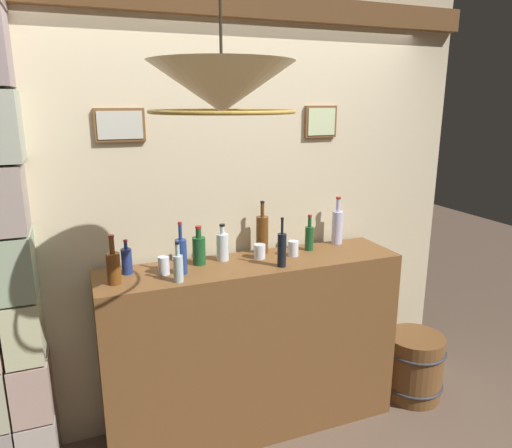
# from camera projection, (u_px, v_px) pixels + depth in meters

# --- Properties ---
(panelled_rear_partition) EXTENTS (3.14, 0.15, 2.90)m
(panelled_rear_partition) POSITION_uv_depth(u_px,v_px,m) (236.00, 191.00, 2.98)
(panelled_rear_partition) COLOR beige
(panelled_rear_partition) RESTS_ON ground
(bar_shelf_unit) EXTENTS (1.84, 0.44, 1.13)m
(bar_shelf_unit) POSITION_uv_depth(u_px,v_px,m) (253.00, 347.00, 2.95)
(bar_shelf_unit) COLOR brown
(bar_shelf_unit) RESTS_ON ground
(liquor_bottle_brandy) EXTENTS (0.05, 0.05, 0.29)m
(liquor_bottle_brandy) POSITION_uv_depth(u_px,v_px,m) (282.00, 249.00, 2.71)
(liquor_bottle_brandy) COLOR black
(liquor_bottle_brandy) RESTS_ON bar_shelf_unit
(liquor_bottle_vodka) EXTENTS (0.06, 0.06, 0.23)m
(liquor_bottle_vodka) POSITION_uv_depth(u_px,v_px,m) (309.00, 237.00, 3.02)
(liquor_bottle_vodka) COLOR #174A22
(liquor_bottle_vodka) RESTS_ON bar_shelf_unit
(liquor_bottle_amaro) EXTENTS (0.07, 0.07, 0.23)m
(liquor_bottle_amaro) POSITION_uv_depth(u_px,v_px,m) (223.00, 246.00, 2.83)
(liquor_bottle_amaro) COLOR silver
(liquor_bottle_amaro) RESTS_ON bar_shelf_unit
(liquor_bottle_bourbon) EXTENTS (0.08, 0.08, 0.34)m
(liquor_bottle_bourbon) POSITION_uv_depth(u_px,v_px,m) (262.00, 234.00, 2.96)
(liquor_bottle_bourbon) COLOR #5A3212
(liquor_bottle_bourbon) RESTS_ON bar_shelf_unit
(liquor_bottle_scotch) EXTENTS (0.08, 0.08, 0.23)m
(liquor_bottle_scotch) POSITION_uv_depth(u_px,v_px,m) (199.00, 249.00, 2.76)
(liquor_bottle_scotch) COLOR #184A22
(liquor_bottle_scotch) RESTS_ON bar_shelf_unit
(liquor_bottle_vermouth) EXTENTS (0.05, 0.05, 0.22)m
(liquor_bottle_vermouth) POSITION_uv_depth(u_px,v_px,m) (178.00, 267.00, 2.49)
(liquor_bottle_vermouth) COLOR #AAC2C5
(liquor_bottle_vermouth) RESTS_ON bar_shelf_unit
(liquor_bottle_tequila) EXTENTS (0.07, 0.07, 0.32)m
(liquor_bottle_tequila) POSITION_uv_depth(u_px,v_px,m) (337.00, 226.00, 3.16)
(liquor_bottle_tequila) COLOR silver
(liquor_bottle_tequila) RESTS_ON bar_shelf_unit
(liquor_bottle_rum) EXTENTS (0.07, 0.07, 0.27)m
(liquor_bottle_rum) POSITION_uv_depth(u_px,v_px,m) (114.00, 267.00, 2.46)
(liquor_bottle_rum) COLOR brown
(liquor_bottle_rum) RESTS_ON bar_shelf_unit
(liquor_bottle_mezcal) EXTENTS (0.06, 0.06, 0.20)m
(liquor_bottle_mezcal) POSITION_uv_depth(u_px,v_px,m) (127.00, 261.00, 2.60)
(liquor_bottle_mezcal) COLOR navy
(liquor_bottle_mezcal) RESTS_ON bar_shelf_unit
(liquor_bottle_sherry) EXTENTS (0.06, 0.06, 0.30)m
(liquor_bottle_sherry) POSITION_uv_depth(u_px,v_px,m) (181.00, 255.00, 2.60)
(liquor_bottle_sherry) COLOR navy
(liquor_bottle_sherry) RESTS_ON bar_shelf_unit
(glass_tumbler_rocks) EXTENTS (0.07, 0.07, 0.10)m
(glass_tumbler_rocks) POSITION_uv_depth(u_px,v_px,m) (293.00, 248.00, 2.92)
(glass_tumbler_rocks) COLOR silver
(glass_tumbler_rocks) RESTS_ON bar_shelf_unit
(glass_tumbler_highball) EXTENTS (0.06, 0.06, 0.10)m
(glass_tumbler_highball) POSITION_uv_depth(u_px,v_px,m) (164.00, 265.00, 2.61)
(glass_tumbler_highball) COLOR silver
(glass_tumbler_highball) RESTS_ON bar_shelf_unit
(glass_tumbler_shot) EXTENTS (0.07, 0.07, 0.09)m
(glass_tumbler_shot) POSITION_uv_depth(u_px,v_px,m) (260.00, 251.00, 2.87)
(glass_tumbler_shot) COLOR silver
(glass_tumbler_shot) RESTS_ON bar_shelf_unit
(pendant_lamp) EXTENTS (0.59, 0.59, 0.47)m
(pendant_lamp) POSITION_uv_depth(u_px,v_px,m) (222.00, 89.00, 1.85)
(pendant_lamp) COLOR beige
(wooden_barrel) EXTENTS (0.43, 0.43, 0.47)m
(wooden_barrel) POSITION_uv_depth(u_px,v_px,m) (413.00, 366.00, 3.36)
(wooden_barrel) COLOR brown
(wooden_barrel) RESTS_ON ground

